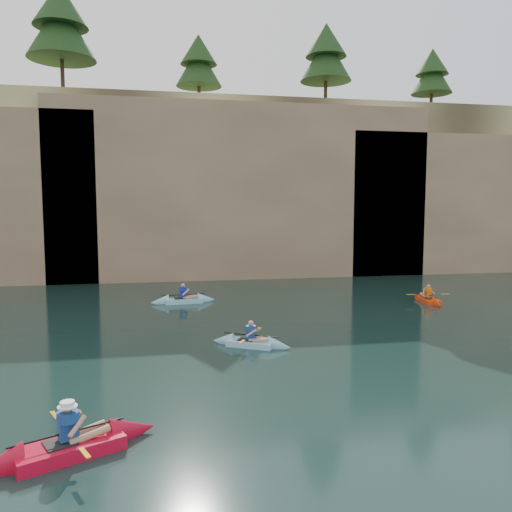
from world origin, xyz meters
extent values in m
plane|color=black|center=(0.00, 0.00, 0.00)|extent=(160.00, 160.00, 0.00)
cube|color=tan|center=(0.00, 30.00, 6.00)|extent=(70.00, 16.00, 12.00)
cube|color=#9E7D60|center=(2.00, 22.60, 5.70)|extent=(24.00, 2.40, 11.40)
cube|color=black|center=(-4.00, 21.95, 1.60)|extent=(3.50, 1.00, 3.20)
cube|color=black|center=(10.00, 21.95, 2.25)|extent=(5.00, 1.00, 4.50)
cube|color=red|center=(-5.00, 0.10, 0.15)|extent=(2.75, 1.89, 0.30)
cone|color=red|center=(-3.88, 0.64, 0.15)|extent=(1.19, 1.12, 0.79)
cube|color=black|center=(-5.14, 0.03, 0.27)|extent=(0.71, 0.68, 0.04)
cube|color=navy|center=(-5.00, 0.10, 0.56)|extent=(0.40, 0.35, 0.50)
sphere|color=tan|center=(-5.00, 0.10, 0.93)|extent=(0.21, 0.21, 0.21)
cylinder|color=black|center=(-5.00, 0.10, 0.44)|extent=(1.92, 0.95, 0.04)
cube|color=gold|center=(-5.42, 0.96, 0.44)|extent=(0.25, 0.41, 0.02)
cube|color=gold|center=(-4.59, -0.76, 0.44)|extent=(0.25, 0.41, 0.02)
cylinder|color=white|center=(-5.00, 0.10, 0.97)|extent=(0.36, 0.36, 0.10)
cube|color=#8AC4E7|center=(-0.41, 6.61, 0.12)|extent=(2.16, 1.63, 0.24)
cone|color=#8AC4E7|center=(0.45, 6.12, 0.12)|extent=(0.97, 0.93, 0.65)
cone|color=#8AC4E7|center=(-1.27, 7.10, 0.12)|extent=(0.97, 0.93, 0.65)
cube|color=black|center=(-0.54, 6.68, 0.21)|extent=(0.68, 0.63, 0.04)
cube|color=navy|center=(-0.41, 6.61, 0.46)|extent=(0.35, 0.31, 0.44)
sphere|color=tan|center=(-0.41, 6.61, 0.77)|extent=(0.18, 0.18, 0.18)
cylinder|color=black|center=(-0.41, 6.61, 0.38)|extent=(1.69, 0.98, 0.04)
cube|color=gold|center=(0.02, 7.36, 0.38)|extent=(0.28, 0.40, 0.02)
cube|color=gold|center=(-0.83, 5.86, 0.38)|extent=(0.28, 0.40, 0.02)
cube|color=red|center=(9.37, 12.58, 0.12)|extent=(0.93, 2.30, 0.24)
cone|color=red|center=(9.49, 13.62, 0.12)|extent=(0.73, 0.86, 0.64)
cone|color=red|center=(9.25, 11.53, 0.12)|extent=(0.73, 0.86, 0.64)
cube|color=black|center=(9.35, 12.43, 0.21)|extent=(0.46, 0.59, 0.04)
cube|color=orange|center=(9.37, 12.58, 0.45)|extent=(0.22, 0.31, 0.43)
sphere|color=tan|center=(9.37, 12.58, 0.77)|extent=(0.18, 0.18, 0.18)
cylinder|color=black|center=(9.37, 12.58, 0.38)|extent=(0.26, 1.90, 0.04)
cube|color=gold|center=(8.52, 12.68, 0.38)|extent=(0.43, 0.13, 0.02)
cube|color=gold|center=(10.22, 12.48, 0.38)|extent=(0.43, 0.13, 0.02)
cube|color=#8AD0E7|center=(-2.30, 14.50, 0.13)|extent=(2.44, 0.98, 0.26)
cone|color=#8AD0E7|center=(-1.19, 14.61, 0.13)|extent=(0.91, 0.79, 0.71)
cone|color=#8AD0E7|center=(-3.41, 14.39, 0.13)|extent=(0.91, 0.79, 0.71)
cube|color=black|center=(-2.45, 14.49, 0.23)|extent=(0.59, 0.50, 0.04)
cube|color=navy|center=(-2.30, 14.50, 0.51)|extent=(0.34, 0.24, 0.48)
sphere|color=tan|center=(-2.30, 14.50, 0.85)|extent=(0.20, 0.20, 0.20)
cylinder|color=black|center=(-2.30, 14.50, 0.40)|extent=(2.09, 0.25, 0.04)
cube|color=gold|center=(-2.40, 15.45, 0.40)|extent=(0.12, 0.43, 0.02)
cube|color=gold|center=(-2.20, 13.56, 0.40)|extent=(0.12, 0.43, 0.02)
camera|label=1|loc=(-3.22, -9.26, 4.63)|focal=35.00mm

